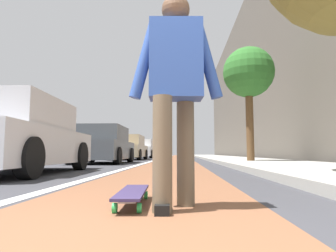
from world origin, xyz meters
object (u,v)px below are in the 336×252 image
object	(u,v)px
parked_car_mid	(103,146)
skater_person	(175,84)
traffic_light	(160,121)
street_tree_mid	(248,74)
parked_car_near	(17,137)
parked_car_far	(129,148)
parked_car_end	(143,149)
skateboard	(132,193)

from	to	relation	value
parked_car_mid	skater_person	bearing A→B (deg)	-161.34
traffic_light	street_tree_mid	bearing A→B (deg)	-162.79
parked_car_near	parked_car_far	size ratio (longest dim) A/B	0.92
parked_car_end	traffic_light	world-z (taller)	traffic_light
skateboard	parked_car_near	size ratio (longest dim) A/B	0.20
parked_car_near	parked_car_end	size ratio (longest dim) A/B	1.01
skateboard	parked_car_mid	xyz separation A→B (m)	(9.05, 2.76, 0.61)
parked_car_near	parked_car_far	xyz separation A→B (m)	(11.81, -0.07, -0.02)
skater_person	street_tree_mid	size ratio (longest dim) A/B	0.37
parked_car_mid	traffic_light	xyz separation A→B (m)	(13.61, -1.27, 2.49)
parked_car_near	traffic_light	xyz separation A→B (m)	(19.36, -1.43, 2.47)
skateboard	skater_person	distance (m)	0.92
traffic_light	skater_person	bearing A→B (deg)	-175.40
skater_person	parked_car_mid	size ratio (longest dim) A/B	0.40
parked_car_near	traffic_light	world-z (taller)	traffic_light
skater_person	traffic_light	distance (m)	23.00
traffic_light	street_tree_mid	xyz separation A→B (m)	(-14.25, -4.41, 0.20)
skateboard	parked_car_far	size ratio (longest dim) A/B	0.19
parked_car_near	street_tree_mid	world-z (taller)	street_tree_mid
parked_car_near	parked_car_far	distance (m)	11.81
parked_car_near	skateboard	bearing A→B (deg)	-138.53
skateboard	parked_car_near	world-z (taller)	parked_car_near
parked_car_far	street_tree_mid	world-z (taller)	street_tree_mid
skater_person	traffic_light	xyz separation A→B (m)	(22.81, 1.83, 2.26)
parked_car_near	traffic_light	distance (m)	19.57
parked_car_end	street_tree_mid	size ratio (longest dim) A/B	0.94
skater_person	street_tree_mid	xyz separation A→B (m)	(8.56, -2.58, 2.45)
parked_car_far	parked_car_near	bearing A→B (deg)	179.68
skater_person	traffic_light	size ratio (longest dim) A/B	0.35
skateboard	parked_car_end	size ratio (longest dim) A/B	0.20
parked_car_far	skater_person	bearing A→B (deg)	-168.18
skateboard	skater_person	size ratio (longest dim) A/B	0.52
parked_car_mid	parked_car_end	distance (m)	12.13
parked_car_mid	parked_car_far	xyz separation A→B (m)	(6.06, 0.09, 0.00)
skater_person	parked_car_near	size ratio (longest dim) A/B	0.39
skater_person	parked_car_end	xyz separation A→B (m)	(21.33, 3.11, -0.22)
street_tree_mid	traffic_light	bearing A→B (deg)	17.21
skateboard	street_tree_mid	world-z (taller)	street_tree_mid
skater_person	parked_car_end	distance (m)	21.56
parked_car_far	parked_car_end	xyz separation A→B (m)	(6.07, -0.08, 0.01)
parked_car_near	skater_person	bearing A→B (deg)	-136.60
parked_car_end	skateboard	bearing A→B (deg)	-172.56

